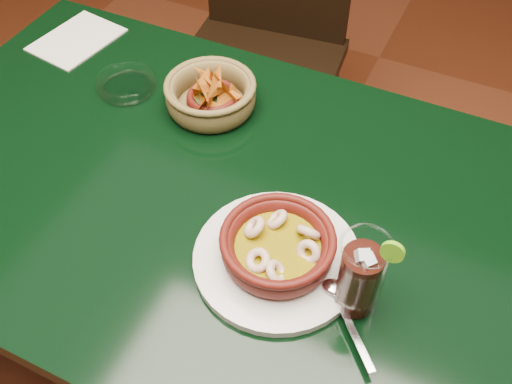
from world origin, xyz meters
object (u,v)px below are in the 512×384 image
at_px(shrimp_plate, 278,250).
at_px(cola_drink, 359,276).
at_px(chip_basket, 211,95).
at_px(dining_table, 196,215).
at_px(dining_chair, 263,44).

relative_size(shrimp_plate, cola_drink, 1.94).
distance_m(shrimp_plate, chip_basket, 0.40).
bearing_deg(dining_table, shrimp_plate, -23.52).
xyz_separation_m(shrimp_plate, chip_basket, (-0.27, 0.29, 0.00)).
xyz_separation_m(dining_table, cola_drink, (0.35, -0.11, 0.17)).
height_order(dining_table, dining_chair, dining_chair).
relative_size(dining_table, shrimp_plate, 3.57).
bearing_deg(shrimp_plate, dining_chair, 116.15).
bearing_deg(cola_drink, dining_table, 162.03).
distance_m(dining_chair, cola_drink, 1.02).
distance_m(dining_chair, chip_basket, 0.58).
bearing_deg(dining_table, chip_basket, 107.59).
relative_size(dining_chair, shrimp_plate, 2.93).
bearing_deg(dining_chair, chip_basket, -76.80).
xyz_separation_m(dining_chair, chip_basket, (0.12, -0.52, 0.24)).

